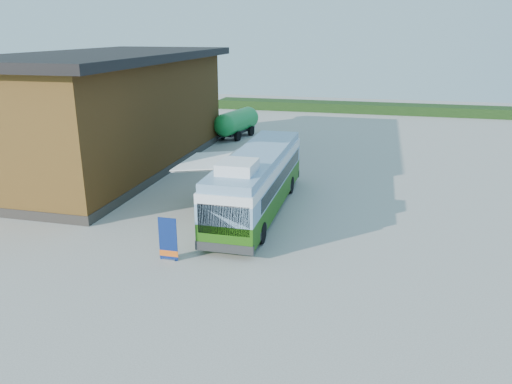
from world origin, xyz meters
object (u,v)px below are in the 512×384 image
(banner, at_px, (168,243))
(person_a, at_px, (241,190))
(bus, at_px, (257,180))
(person_b, at_px, (214,197))
(slurry_tanker, at_px, (237,122))
(picnic_table, at_px, (252,197))

(banner, distance_m, person_a, 6.98)
(bus, relative_size, person_b, 6.13)
(bus, distance_m, slurry_tanker, 18.49)
(bus, distance_m, banner, 6.70)
(banner, bearing_deg, person_a, 80.74)
(picnic_table, distance_m, slurry_tanker, 18.02)
(person_b, distance_m, slurry_tanker, 18.89)
(person_b, bearing_deg, picnic_table, 166.52)
(bus, xyz_separation_m, banner, (-2.11, -6.29, -0.95))
(bus, relative_size, person_a, 6.57)
(person_a, height_order, person_b, person_b)
(picnic_table, bearing_deg, bus, -36.04)
(bus, bearing_deg, picnic_table, 136.34)
(person_a, bearing_deg, slurry_tanker, 73.83)
(bus, distance_m, person_b, 2.32)
(banner, distance_m, slurry_tanker, 24.08)
(person_a, distance_m, person_b, 1.85)
(bus, relative_size, slurry_tanker, 1.85)
(banner, height_order, picnic_table, banner)
(picnic_table, xyz_separation_m, slurry_tanker, (-5.71, 17.08, 0.72))
(bus, bearing_deg, slurry_tanker, 109.07)
(banner, bearing_deg, bus, 71.24)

